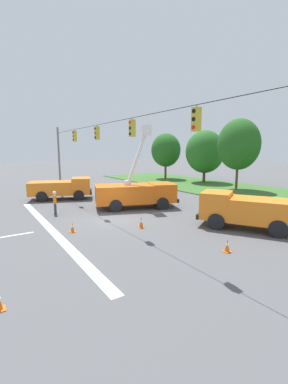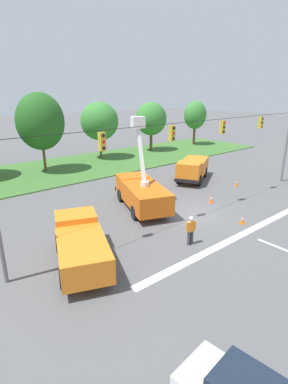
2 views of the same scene
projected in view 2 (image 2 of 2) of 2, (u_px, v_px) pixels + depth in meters
name	position (u px, v px, depth m)	size (l,w,h in m)	color
ground_plane	(193.00, 213.00, 21.88)	(200.00, 200.00, 0.00)	#565659
grass_verge	(77.00, 167.00, 35.01)	(56.00, 12.00, 0.10)	#3D6B2D
lane_markings	(266.00, 242.00, 17.70)	(17.60, 15.25, 0.01)	silver
signal_gantry	(197.00, 151.00, 20.44)	(26.20, 0.33, 7.20)	slate
tree_centre	(40.00, 122.00, 31.26)	(4.99, 4.65, 8.40)	brown
tree_east	(99.00, 121.00, 37.85)	(4.74, 4.80, 7.21)	brown
tree_far_east	(151.00, 119.00, 42.88)	(4.68, 4.10, 6.99)	brown
tree_east_end	(195.00, 115.00, 47.76)	(3.79, 3.36, 6.98)	brown
utility_truck_bucket_lift	(142.00, 191.00, 22.47)	(4.67, 7.13, 6.75)	orange
utility_truck_support_near	(193.00, 168.00, 29.68)	(6.18, 4.89, 2.17)	orange
utility_truck_support_far	(80.00, 244.00, 15.18)	(4.28, 6.31, 2.07)	orange
road_worker	(191.00, 229.00, 17.17)	(0.64, 0.32, 1.77)	#383842
traffic_cone_foreground_right	(243.00, 220.00, 20.14)	(0.36, 0.36, 0.60)	orange
traffic_cone_mid_left	(237.00, 183.00, 28.11)	(0.36, 0.36, 0.63)	orange
traffic_cone_lane_edge_a	(211.00, 199.00, 23.83)	(0.36, 0.36, 0.70)	orange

